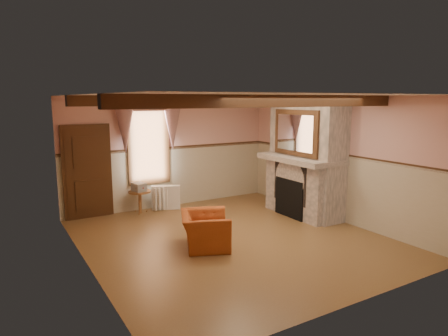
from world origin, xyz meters
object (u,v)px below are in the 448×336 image
oil_lamp (290,148)px  armchair (205,230)px  radiator (166,197)px  mantel_clock (286,149)px  side_table (140,202)px  bowl (298,154)px

oil_lamp → armchair: bearing=-159.5°
radiator → oil_lamp: 3.30m
armchair → oil_lamp: (2.91, 1.09, 1.24)m
radiator → mantel_clock: 3.21m
side_table → bowl: bowl is taller
bowl → side_table: bearing=148.1°
bowl → oil_lamp: size_ratio=1.19×
side_table → oil_lamp: oil_lamp is taller
side_table → mantel_clock: size_ratio=2.29×
oil_lamp → mantel_clock: bearing=90.0°
side_table → bowl: size_ratio=1.65×
radiator → armchair: bearing=-75.6°
oil_lamp → bowl: bearing=-90.0°
bowl → mantel_clock: mantel_clock is taller
bowl → oil_lamp: (0.00, 0.29, 0.10)m
side_table → bowl: (3.21, -1.99, 1.19)m
bowl → armchair: bearing=-164.6°
armchair → radiator: size_ratio=1.42×
side_table → mantel_clock: bearing=-25.9°
mantel_clock → oil_lamp: 0.15m
side_table → oil_lamp: (3.21, -1.70, 1.29)m
radiator → mantel_clock: mantel_clock is taller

